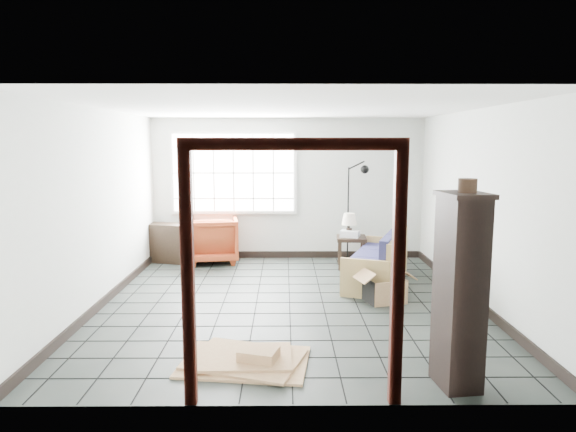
{
  "coord_description": "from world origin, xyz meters",
  "views": [
    {
      "loc": [
        -0.07,
        -6.73,
        2.17
      ],
      "look_at": [
        -0.02,
        0.3,
        1.15
      ],
      "focal_mm": 32.0,
      "sensor_mm": 36.0,
      "label": 1
    }
  ],
  "objects_px": {
    "futon_sofa": "(380,264)",
    "tall_shelf": "(460,290)",
    "side_table": "(351,242)",
    "armchair": "(213,237)"
  },
  "relations": [
    {
      "from": "futon_sofa",
      "to": "tall_shelf",
      "type": "distance_m",
      "value": 3.44
    },
    {
      "from": "futon_sofa",
      "to": "side_table",
      "type": "height_order",
      "value": "futon_sofa"
    },
    {
      "from": "armchair",
      "to": "futon_sofa",
      "type": "bearing_deg",
      "value": 144.9
    },
    {
      "from": "futon_sofa",
      "to": "tall_shelf",
      "type": "bearing_deg",
      "value": -68.69
    },
    {
      "from": "futon_sofa",
      "to": "side_table",
      "type": "relative_size",
      "value": 3.61
    },
    {
      "from": "side_table",
      "to": "armchair",
      "type": "bearing_deg",
      "value": 169.57
    },
    {
      "from": "futon_sofa",
      "to": "tall_shelf",
      "type": "height_order",
      "value": "tall_shelf"
    },
    {
      "from": "futon_sofa",
      "to": "armchair",
      "type": "bearing_deg",
      "value": 173.56
    },
    {
      "from": "futon_sofa",
      "to": "armchair",
      "type": "distance_m",
      "value": 3.13
    },
    {
      "from": "futon_sofa",
      "to": "tall_shelf",
      "type": "xyz_separation_m",
      "value": [
        0.05,
        -3.39,
        0.59
      ]
    }
  ]
}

